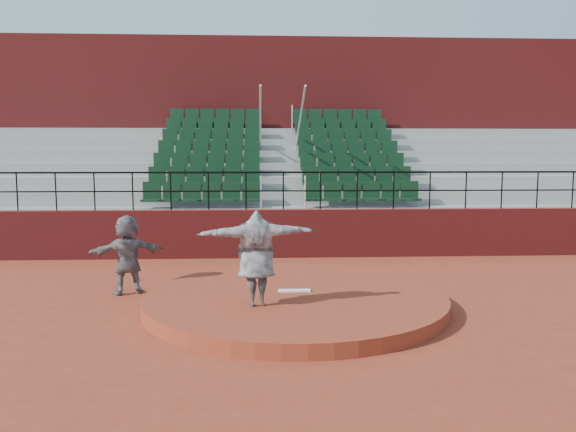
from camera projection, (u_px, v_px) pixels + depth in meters
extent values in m
plane|color=maroon|center=(295.00, 307.00, 10.30)|extent=(90.00, 90.00, 0.00)
cylinder|color=maroon|center=(295.00, 300.00, 10.29)|extent=(5.50, 5.50, 0.25)
cube|color=white|center=(294.00, 291.00, 10.42)|extent=(0.60, 0.15, 0.03)
cube|color=maroon|center=(283.00, 233.00, 15.19)|extent=(24.00, 0.30, 1.30)
cylinder|color=black|center=(283.00, 172.00, 15.01)|extent=(24.00, 0.05, 0.05)
cylinder|color=black|center=(283.00, 191.00, 15.06)|extent=(24.00, 0.04, 0.04)
cylinder|color=black|center=(17.00, 192.00, 14.71)|extent=(0.04, 0.04, 1.00)
cylinder|color=black|center=(56.00, 192.00, 14.76)|extent=(0.04, 0.04, 1.00)
cylinder|color=black|center=(94.00, 192.00, 14.81)|extent=(0.04, 0.04, 1.00)
cylinder|color=black|center=(133.00, 191.00, 14.86)|extent=(0.04, 0.04, 1.00)
cylinder|color=black|center=(171.00, 191.00, 14.91)|extent=(0.04, 0.04, 1.00)
cylinder|color=black|center=(209.00, 191.00, 14.96)|extent=(0.04, 0.04, 1.00)
cylinder|color=black|center=(246.00, 191.00, 15.01)|extent=(0.04, 0.04, 1.00)
cylinder|color=black|center=(283.00, 191.00, 15.06)|extent=(0.04, 0.04, 1.00)
cylinder|color=black|center=(320.00, 191.00, 15.11)|extent=(0.04, 0.04, 1.00)
cylinder|color=black|center=(357.00, 191.00, 15.17)|extent=(0.04, 0.04, 1.00)
cylinder|color=black|center=(394.00, 191.00, 15.22)|extent=(0.04, 0.04, 1.00)
cylinder|color=black|center=(430.00, 190.00, 15.27)|extent=(0.04, 0.04, 1.00)
cylinder|color=black|center=(466.00, 190.00, 15.32)|extent=(0.04, 0.04, 1.00)
cylinder|color=black|center=(502.00, 190.00, 15.37)|extent=(0.04, 0.04, 1.00)
cylinder|color=black|center=(537.00, 190.00, 15.42)|extent=(0.04, 0.04, 1.00)
cylinder|color=black|center=(573.00, 190.00, 15.47)|extent=(0.04, 0.04, 1.00)
cube|color=gray|center=(282.00, 230.00, 15.76)|extent=(24.00, 0.85, 1.30)
cube|color=#10311B|center=(201.00, 195.00, 15.55)|extent=(3.30, 0.48, 0.72)
cube|color=#10311B|center=(362.00, 194.00, 15.77)|extent=(3.30, 0.48, 0.72)
cube|color=gray|center=(281.00, 220.00, 16.58)|extent=(24.00, 0.85, 1.70)
cube|color=#10311B|center=(204.00, 179.00, 16.35)|extent=(3.30, 0.48, 0.72)
cube|color=#10311B|center=(357.00, 179.00, 16.57)|extent=(3.30, 0.48, 0.72)
cube|color=gray|center=(280.00, 210.00, 17.41)|extent=(24.00, 0.85, 2.10)
cube|color=#10311B|center=(207.00, 165.00, 17.15)|extent=(3.30, 0.48, 0.72)
cube|color=#10311B|center=(353.00, 165.00, 17.37)|extent=(3.30, 0.48, 0.72)
cube|color=gray|center=(279.00, 201.00, 18.23)|extent=(24.00, 0.85, 2.50)
cube|color=#10311B|center=(209.00, 152.00, 17.95)|extent=(3.30, 0.48, 0.72)
cube|color=#10311B|center=(348.00, 152.00, 18.17)|extent=(3.30, 0.48, 0.72)
cube|color=gray|center=(278.00, 193.00, 19.05)|extent=(24.00, 0.85, 2.90)
cube|color=#10311B|center=(211.00, 140.00, 18.74)|extent=(3.30, 0.48, 0.72)
cube|color=#10311B|center=(345.00, 140.00, 18.97)|extent=(3.30, 0.48, 0.72)
cube|color=gray|center=(278.00, 186.00, 19.87)|extent=(24.00, 0.85, 3.30)
cube|color=#10311B|center=(213.00, 129.00, 19.54)|extent=(3.30, 0.48, 0.72)
cube|color=#10311B|center=(341.00, 129.00, 19.77)|extent=(3.30, 0.48, 0.72)
cube|color=gray|center=(277.00, 179.00, 20.69)|extent=(24.00, 0.85, 3.70)
cube|color=#10311B|center=(215.00, 119.00, 20.34)|extent=(3.30, 0.48, 0.72)
cube|color=#10311B|center=(338.00, 119.00, 20.57)|extent=(3.30, 0.48, 0.72)
cylinder|color=silver|center=(260.00, 135.00, 17.96)|extent=(0.06, 5.97, 2.46)
cylinder|color=silver|center=(298.00, 135.00, 18.02)|extent=(0.06, 5.97, 2.46)
cube|color=maroon|center=(275.00, 135.00, 22.41)|extent=(24.00, 3.00, 7.10)
imported|color=black|center=(256.00, 258.00, 9.40)|extent=(2.04, 0.86, 1.61)
imported|color=black|center=(127.00, 254.00, 11.20)|extent=(1.55, 0.97, 1.59)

